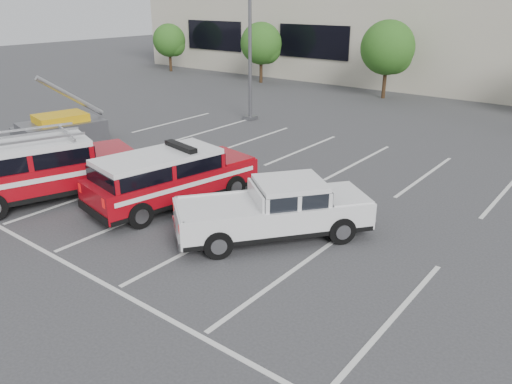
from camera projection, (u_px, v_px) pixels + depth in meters
ground at (202, 244)px, 13.36m from camera, size 120.00×120.00×0.00m
stall_markings at (296, 195)px, 16.64m from camera, size 23.00×15.00×0.01m
tree_far_left at (170, 42)px, 42.88m from camera, size 2.77×2.77×3.99m
tree_left at (262, 45)px, 37.03m from camera, size 3.07×3.07×4.42m
tree_mid_left at (389, 50)px, 31.17m from camera, size 3.37×3.37×4.85m
light_pole_left at (250, 17)px, 24.82m from camera, size 0.90×0.60×10.24m
fire_chief_suv at (170, 181)px, 15.64m from camera, size 2.91×5.63×1.89m
white_pickup at (275, 215)px, 13.55m from camera, size 4.60×5.22×1.60m
ladder_suv at (42, 173)px, 16.04m from camera, size 3.91×6.03×2.21m
utility_rig at (60, 131)px, 22.06m from camera, size 3.69×3.82×3.10m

